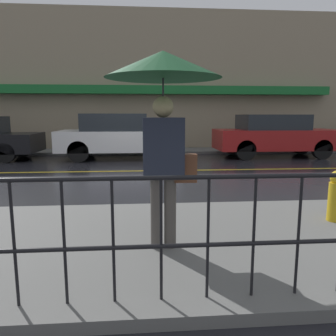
{
  "coord_description": "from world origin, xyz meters",
  "views": [
    {
      "loc": [
        0.23,
        -9.05,
        1.54
      ],
      "look_at": [
        0.82,
        -1.6,
        0.33
      ],
      "focal_mm": 35.0,
      "sensor_mm": 36.0,
      "label": 1
    }
  ],
  "objects_px": {
    "car_white": "(119,136)",
    "fire_hydrant": "(336,196)",
    "car_red": "(275,135)",
    "pedestrian": "(163,87)"
  },
  "relations": [
    {
      "from": "car_white",
      "to": "car_red",
      "type": "relative_size",
      "value": 0.96
    },
    {
      "from": "pedestrian",
      "to": "fire_hydrant",
      "type": "height_order",
      "value": "pedestrian"
    },
    {
      "from": "car_white",
      "to": "pedestrian",
      "type": "bearing_deg",
      "value": -82.9
    },
    {
      "from": "car_white",
      "to": "car_red",
      "type": "xyz_separation_m",
      "value": [
        5.73,
        -0.0,
        -0.01
      ]
    },
    {
      "from": "pedestrian",
      "to": "car_red",
      "type": "relative_size",
      "value": 0.47
    },
    {
      "from": "car_red",
      "to": "fire_hydrant",
      "type": "bearing_deg",
      "value": -106.66
    },
    {
      "from": "car_red",
      "to": "pedestrian",
      "type": "bearing_deg",
      "value": -119.26
    },
    {
      "from": "car_white",
      "to": "car_red",
      "type": "distance_m",
      "value": 5.73
    },
    {
      "from": "pedestrian",
      "to": "car_white",
      "type": "bearing_deg",
      "value": -82.9
    },
    {
      "from": "car_white",
      "to": "fire_hydrant",
      "type": "bearing_deg",
      "value": -65.8
    }
  ]
}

